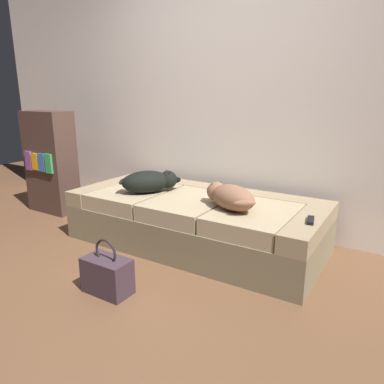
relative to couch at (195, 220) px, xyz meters
The scene contains 8 objects.
ground_plane 1.02m from the couch, 90.00° to the right, with size 10.00×10.00×0.00m, color brown.
back_wall 1.35m from the couch, 90.00° to the left, with size 6.40×0.10×2.80m, color silver.
couch is the anchor object (origin of this frame).
dog_dark 0.52m from the couch, 167.01° to the right, with size 0.45×0.51×0.19m.
dog_tan 0.52m from the couch, 20.59° to the right, with size 0.53×0.38×0.19m.
tv_remote 1.03m from the couch, ahead, with size 0.04×0.15×0.02m, color black.
handbag 1.00m from the couch, 94.12° to the right, with size 0.32×0.18×0.38m.
bookshelf 1.87m from the couch, behind, with size 0.56×0.30×1.10m.
Camera 1 is at (1.52, -1.51, 1.27)m, focal length 33.55 mm.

